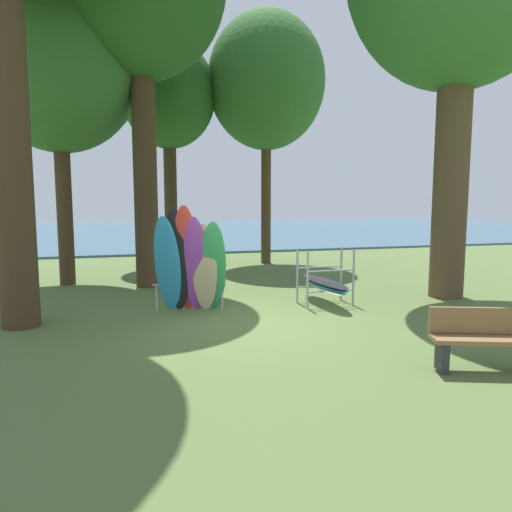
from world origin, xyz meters
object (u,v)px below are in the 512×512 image
at_px(tree_far_right_back, 266,82).
at_px(park_bench, 483,338).
at_px(board_storage_rack, 324,283).
at_px(tree_deep_back, 169,96).
at_px(tree_far_left_back, 57,55).
at_px(leaning_board_pile, 190,264).

relative_size(tree_far_right_back, park_bench, 6.25).
relative_size(board_storage_rack, park_bench, 1.46).
distance_m(tree_deep_back, park_bench, 13.66).
bearing_deg(board_storage_rack, tree_far_left_back, 143.38).
bearing_deg(park_bench, leaning_board_pile, 127.31).
xyz_separation_m(tree_far_right_back, tree_deep_back, (-3.47, 0.54, -0.59)).
height_order(tree_far_left_back, park_bench, tree_far_left_back).
relative_size(tree_far_left_back, leaning_board_pile, 3.92).
distance_m(tree_far_left_back, tree_deep_back, 4.67).
relative_size(tree_far_right_back, leaning_board_pile, 4.06).
bearing_deg(board_storage_rack, leaning_board_pile, -179.41).
height_order(tree_far_right_back, park_bench, tree_far_right_back).
bearing_deg(tree_far_left_back, park_bench, -54.88).
height_order(tree_far_right_back, tree_deep_back, tree_far_right_back).
bearing_deg(leaning_board_pile, park_bench, -52.69).
xyz_separation_m(tree_far_left_back, leaning_board_pile, (2.82, -4.37, -5.16)).
bearing_deg(tree_far_right_back, park_bench, -92.73).
bearing_deg(park_bench, tree_far_left_back, 125.12).
bearing_deg(tree_far_left_back, tree_deep_back, 45.93).
relative_size(tree_far_right_back, board_storage_rack, 4.28).
relative_size(leaning_board_pile, park_bench, 1.54).
bearing_deg(tree_deep_back, board_storage_rack, -71.37).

